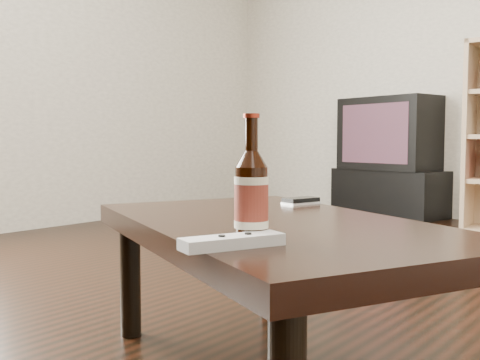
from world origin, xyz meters
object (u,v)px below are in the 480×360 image
Objects in this scene: beer_bottle at (251,196)px; tv_stand at (392,192)px; tv at (393,134)px; phone at (301,201)px; coffee_table at (274,241)px; remote at (233,242)px.

tv_stand is at bearing 109.98° from beer_bottle.
tv_stand is 0.48m from tv.
phone is (-0.28, 0.61, -0.08)m from beer_bottle.
tv is (-0.00, -0.00, 0.48)m from tv_stand.
coffee_table reaches higher than tv_stand.
beer_bottle reaches higher than phone.
beer_bottle is 1.97× the size of phone.
tv_stand is 0.74× the size of coffee_table.
coffee_table is at bearing 116.55° from beer_bottle.
tv is 3.46m from coffee_table.
phone is 0.76m from remote.
phone is at bearing 135.42° from remote.
tv is 3.07m from phone.
beer_bottle is 0.12m from remote.
tv reaches higher than phone.
phone is at bearing -58.15° from tv.
tv_stand is 3.75m from beer_bottle.
tv_stand is 3.45m from coffee_table.
tv reaches higher than tv_stand.
coffee_table is 4.92× the size of beer_bottle.
tv_stand is 1.06× the size of tv.
remote is (0.02, -0.09, -0.08)m from beer_bottle.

